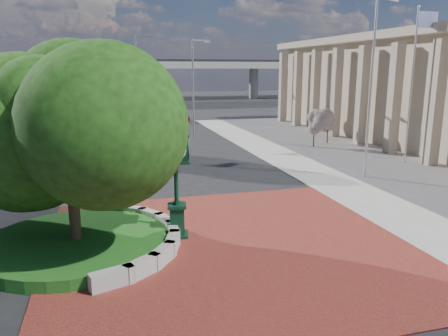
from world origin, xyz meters
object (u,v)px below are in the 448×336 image
Objects in this scene: parked_car at (177,115)px; street_lamp_far at (139,69)px; flagpole_b at (411,85)px; street_lamp_near at (195,80)px; flagpole_a at (372,76)px; post_clock at (176,172)px.

street_lamp_far is at bearing 97.66° from parked_car.
flagpole_b is 18.22m from street_lamp_near.
street_lamp_near is 18.93m from street_lamp_far.
parked_car is 0.48× the size of street_lamp_near.
flagpole_a is (5.91, -28.97, 4.80)m from parked_car.
post_clock is 42.33m from street_lamp_far.
parked_car is 9.50m from street_lamp_far.
street_lamp_far reaches higher than street_lamp_near.
flagpole_b is 36.26m from street_lamp_far.
flagpole_b is at bearing 30.28° from flagpole_a.
flagpole_a is at bearing 27.87° from post_clock.
post_clock is 24.29m from street_lamp_near.
post_clock is at bearing -151.43° from flagpole_b.
street_lamp_far is at bearing 104.64° from flagpole_a.
street_lamp_far is (-3.43, 18.59, 1.01)m from street_lamp_near.
parked_car is 12.21m from street_lamp_near.
flagpole_a reaches higher than parked_car.
flagpole_b is at bearing 28.57° from post_clock.
parked_car is 0.38× the size of flagpole_a.
post_clock is at bearing -152.13° from flagpole_a.
street_lamp_far is (1.98, 42.13, 3.50)m from post_clock.
flagpole_b is (15.99, 8.71, 2.50)m from post_clock.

